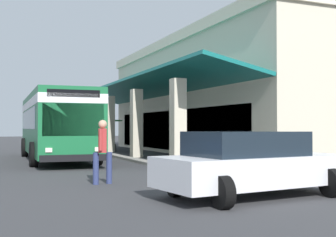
% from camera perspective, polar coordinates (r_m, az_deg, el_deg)
% --- Properties ---
extents(ground, '(120.00, 120.00, 0.00)m').
position_cam_1_polar(ground, '(25.94, 3.61, -4.62)').
color(ground, '#38383A').
extents(curb_strip, '(26.47, 0.50, 0.12)m').
position_cam_1_polar(curb_strip, '(26.01, -7.99, -4.47)').
color(curb_strip, '#9E998E').
rests_on(curb_strip, ground).
extents(plaza_building, '(22.36, 14.97, 7.12)m').
position_cam_1_polar(plaza_building, '(29.90, 10.24, 2.69)').
color(plaza_building, beige).
rests_on(plaza_building, ground).
extents(transit_bus, '(11.27, 3.01, 3.34)m').
position_cam_1_polar(transit_bus, '(22.24, -14.14, -0.38)').
color(transit_bus, '#196638').
rests_on(transit_bus, ground).
extents(parked_sedan_white, '(2.81, 4.59, 1.47)m').
position_cam_1_polar(parked_sedan_white, '(10.20, 10.54, -5.68)').
color(parked_sedan_white, silver).
rests_on(parked_sedan_white, ground).
extents(pedestrian, '(0.65, 0.55, 1.77)m').
position_cam_1_polar(pedestrian, '(12.44, -8.35, -3.70)').
color(pedestrian, navy).
rests_on(pedestrian, ground).
extents(potted_palm, '(1.62, 1.98, 2.21)m').
position_cam_1_polar(potted_palm, '(30.33, -7.62, -2.96)').
color(potted_palm, '#4C4742').
rests_on(potted_palm, ground).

